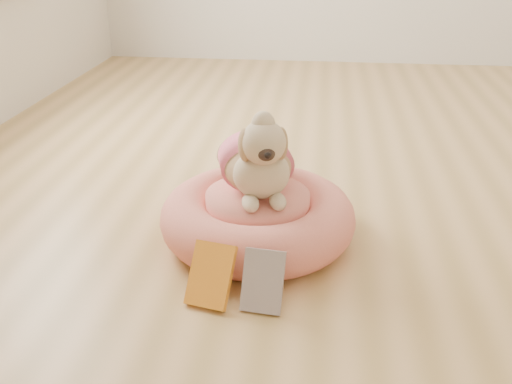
# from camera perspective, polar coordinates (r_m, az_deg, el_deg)

# --- Properties ---
(floor) EXTENTS (4.50, 4.50, 0.00)m
(floor) POSITION_cam_1_polar(r_m,az_deg,el_deg) (2.46, 13.16, 1.20)
(floor) COLOR #B48B4B
(floor) RESTS_ON ground
(pet_bed) EXTENTS (0.65, 0.65, 0.17)m
(pet_bed) POSITION_cam_1_polar(r_m,az_deg,el_deg) (1.92, 0.17, -2.53)
(pet_bed) COLOR #D46452
(pet_bed) RESTS_ON floor
(dog) EXTENTS (0.39, 0.49, 0.31)m
(dog) POSITION_cam_1_polar(r_m,az_deg,el_deg) (1.85, 0.15, 4.64)
(dog) COLOR brown
(dog) RESTS_ON pet_bed
(book_yellow) EXTENTS (0.14, 0.15, 0.16)m
(book_yellow) POSITION_cam_1_polar(r_m,az_deg,el_deg) (1.62, -4.54, -8.28)
(book_yellow) COLOR yellow
(book_yellow) RESTS_ON floor
(book_white) EXTENTS (0.12, 0.11, 0.16)m
(book_white) POSITION_cam_1_polar(r_m,az_deg,el_deg) (1.59, 0.70, -8.90)
(book_white) COLOR white
(book_white) RESTS_ON floor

